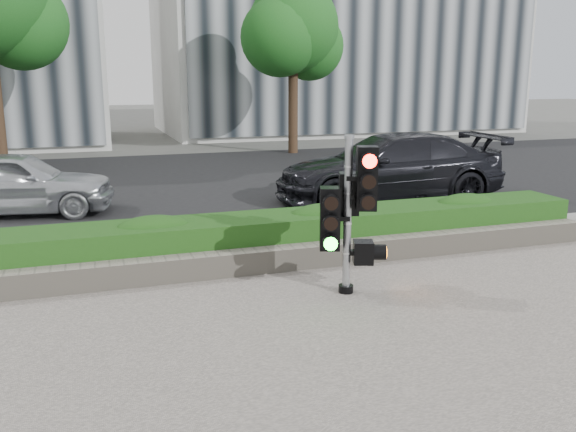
{
  "coord_description": "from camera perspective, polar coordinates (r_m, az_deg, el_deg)",
  "views": [
    {
      "loc": [
        -2.12,
        -6.37,
        2.84
      ],
      "look_at": [
        0.25,
        0.6,
        1.15
      ],
      "focal_mm": 38.0,
      "sensor_mm": 36.0,
      "label": 1
    }
  ],
  "objects": [
    {
      "name": "ground",
      "position": [
        7.29,
        -0.33,
        -10.02
      ],
      "size": [
        120.0,
        120.0,
        0.0
      ],
      "primitive_type": "plane",
      "color": "#51514C",
      "rests_on": "ground"
    },
    {
      "name": "road",
      "position": [
        16.75,
        -11.21,
        2.92
      ],
      "size": [
        60.0,
        13.0,
        0.02
      ],
      "primitive_type": "cube",
      "color": "black",
      "rests_on": "ground"
    },
    {
      "name": "curb",
      "position": [
        10.14,
        -5.97,
        -3.08
      ],
      "size": [
        60.0,
        0.25,
        0.12
      ],
      "primitive_type": "cube",
      "color": "gray",
      "rests_on": "ground"
    },
    {
      "name": "stone_wall",
      "position": [
        8.93,
        -4.19,
        -4.32
      ],
      "size": [
        12.0,
        0.32,
        0.34
      ],
      "primitive_type": "cube",
      "color": "gray",
      "rests_on": "sidewalk"
    },
    {
      "name": "hedge",
      "position": [
        9.49,
        -5.2,
        -2.23
      ],
      "size": [
        12.0,
        1.0,
        0.68
      ],
      "primitive_type": "cube",
      "color": "#367624",
      "rests_on": "sidewalk"
    },
    {
      "name": "building_right",
      "position": [
        34.15,
        4.15,
        18.16
      ],
      "size": [
        18.0,
        10.0,
        12.0
      ],
      "primitive_type": "cube",
      "color": "#B7B7B2",
      "rests_on": "ground"
    },
    {
      "name": "tree_right",
      "position": [
        23.26,
        0.41,
        16.94
      ],
      "size": [
        4.1,
        3.58,
        6.53
      ],
      "color": "black",
      "rests_on": "ground"
    },
    {
      "name": "traffic_signal",
      "position": [
        7.95,
        5.79,
        0.84
      ],
      "size": [
        0.77,
        0.64,
        2.09
      ],
      "rotation": [
        0.0,
        0.0,
        -0.35
      ],
      "color": "black",
      "rests_on": "sidewalk"
    },
    {
      "name": "car_silver",
      "position": [
        13.87,
        -24.25,
        2.87
      ],
      "size": [
        4.18,
        2.21,
        1.35
      ],
      "primitive_type": "imported",
      "rotation": [
        0.0,
        0.0,
        1.41
      ],
      "color": "silver",
      "rests_on": "road"
    },
    {
      "name": "car_dark",
      "position": [
        14.33,
        9.44,
        4.5
      ],
      "size": [
        5.43,
        2.47,
        1.54
      ],
      "primitive_type": "imported",
      "rotation": [
        0.0,
        0.0,
        -1.63
      ],
      "color": "black",
      "rests_on": "road"
    }
  ]
}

